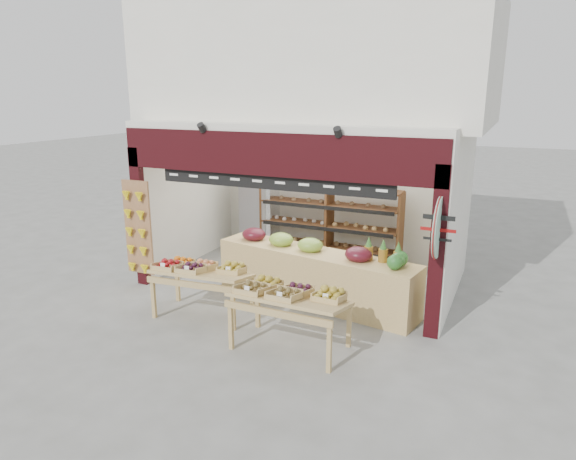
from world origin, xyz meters
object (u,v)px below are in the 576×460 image
Objects in this scene: refrigerator at (260,210)px; display_table_right at (287,295)px; cardboard_stack at (260,264)px; back_shelving at (329,209)px; watermelon_pile at (367,296)px; mid_counter at (314,275)px; display_table_left at (197,270)px.

refrigerator is 4.81m from display_table_right.
refrigerator is at bearing 117.19° from cardboard_stack.
back_shelving is at bearing -11.68° from refrigerator.
cardboard_stack reaches higher than watermelon_pile.
display_table_right is (0.26, -1.71, 0.30)m from mid_counter.
display_table_right is 2.07× the size of watermelon_pile.
cardboard_stack is 1.82m from mid_counter.
watermelon_pile is at bearing -17.03° from cardboard_stack.
cardboard_stack is at bearing -127.07° from back_shelving.
display_table_left is at bearing 166.27° from display_table_right.
display_table_left is 2.05× the size of watermelon_pile.
refrigerator is (-1.75, 0.12, -0.22)m from back_shelving.
back_shelving is 3.94× the size of watermelon_pile.
refrigerator is at bearing 176.10° from back_shelving.
display_table_right is at bearing -110.10° from watermelon_pile.
refrigerator is 3.32m from mid_counter.
back_shelving reaches higher than mid_counter.
refrigerator is at bearing 101.13° from display_table_left.
refrigerator reaches higher than watermelon_pile.
back_shelving is 1.90× the size of display_table_right.
refrigerator is at bearing 145.59° from watermelon_pile.
display_table_right is at bearing -55.41° from cardboard_stack.
refrigerator reaches higher than display_table_right.
back_shelving reaches higher than watermelon_pile.
back_shelving is 2.75m from watermelon_pile.
refrigerator is at bearing 122.08° from display_table_right.
display_table_left is at bearing -141.40° from mid_counter.
back_shelving is at bearing 103.62° from mid_counter.
cardboard_stack is (0.75, -1.45, -0.75)m from refrigerator.
back_shelving reaches higher than cardboard_stack.
display_table_left is 2.94m from watermelon_pile.
mid_counter is at bearing -53.57° from refrigerator.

